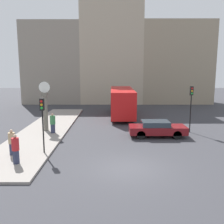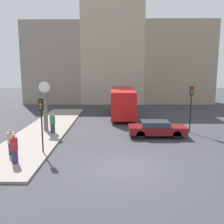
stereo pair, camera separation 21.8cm
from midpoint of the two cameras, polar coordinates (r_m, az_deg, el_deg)
ground_plane at (r=14.08m, az=3.12°, el=-12.73°), size 120.00×120.00×0.00m
sidewalk_corner at (r=23.24m, az=-15.03°, el=-3.80°), size 3.98×21.65×0.14m
building_row at (r=40.55m, az=0.94°, el=12.31°), size 29.62×5.00×17.13m
sedan_car at (r=20.42m, az=9.88°, el=-3.71°), size 4.54×1.80×1.29m
bus_distant at (r=28.67m, az=2.00°, el=2.55°), size 2.53×9.53×3.16m
traffic_light_near at (r=16.10m, az=-16.05°, el=-0.42°), size 0.26×0.24×3.48m
traffic_light_far at (r=22.14m, az=17.32°, el=2.69°), size 0.26×0.24×3.97m
street_clock at (r=22.11m, az=-15.33°, el=1.04°), size 1.02×0.49×4.25m
pedestrian_green_hoodie at (r=21.30m, az=-13.73°, el=-2.53°), size 0.44×0.44×1.66m
pedestrian_tan_coat at (r=16.71m, az=-22.32°, el=-6.44°), size 0.40×0.40×1.60m
pedestrian_red_top at (r=15.10m, az=-21.61°, el=-7.93°), size 0.41×0.41×1.68m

